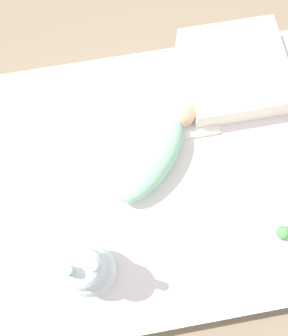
# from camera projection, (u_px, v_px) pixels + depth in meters

# --- Properties ---
(ground_plane) EXTENTS (12.00, 12.00, 0.00)m
(ground_plane) POSITION_uv_depth(u_px,v_px,m) (140.00, 187.00, 1.62)
(ground_plane) COLOR #7A6B56
(bed_mattress) EXTENTS (1.50, 1.09, 0.12)m
(bed_mattress) POSITION_uv_depth(u_px,v_px,m) (140.00, 184.00, 1.56)
(bed_mattress) COLOR white
(bed_mattress) RESTS_ON ground_plane
(burp_cloth) EXTENTS (0.18, 0.17, 0.02)m
(burp_cloth) POSITION_uv_depth(u_px,v_px,m) (193.00, 117.00, 1.56)
(burp_cloth) COLOR white
(burp_cloth) RESTS_ON bed_mattress
(swaddled_baby) EXTENTS (0.41, 0.42, 0.13)m
(swaddled_baby) POSITION_uv_depth(u_px,v_px,m) (154.00, 151.00, 1.46)
(swaddled_baby) COLOR #99D6B2
(swaddled_baby) RESTS_ON bed_mattress
(pillow) EXTENTS (0.39, 0.39, 0.11)m
(pillow) POSITION_uv_depth(u_px,v_px,m) (234.00, 72.00, 1.56)
(pillow) COLOR white
(pillow) RESTS_ON bed_mattress
(bunny_plush) EXTENTS (0.18, 0.18, 0.33)m
(bunny_plush) POSITION_uv_depth(u_px,v_px,m) (89.00, 270.00, 1.28)
(bunny_plush) COLOR silver
(bunny_plush) RESTS_ON bed_mattress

